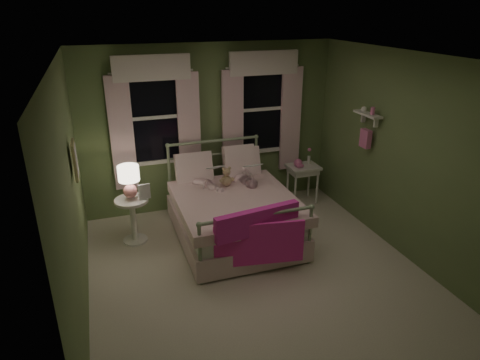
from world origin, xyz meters
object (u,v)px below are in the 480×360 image
object	(u,v)px
teddy_bear	(226,178)
table_lamp	(129,178)
nightstand_left	(133,214)
child_right	(241,161)
child_left	(204,165)
nightstand_right	(303,171)
bed	(233,212)

from	to	relation	value
teddy_bear	table_lamp	distance (m)	1.36
table_lamp	nightstand_left	bearing A→B (deg)	135.00
child_right	teddy_bear	distance (m)	0.36
child_left	table_lamp	distance (m)	1.08
teddy_bear	nightstand_right	distance (m)	1.54
table_lamp	nightstand_right	distance (m)	2.87
child_left	table_lamp	world-z (taller)	child_left
teddy_bear	nightstand_left	bearing A→B (deg)	179.23
nightstand_left	teddy_bear	bearing A→B (deg)	-0.77
bed	nightstand_left	bearing A→B (deg)	167.84
table_lamp	child_right	bearing A→B (deg)	4.91
child_right	table_lamp	world-z (taller)	child_right
child_left	child_right	xyz separation A→B (m)	(0.56, 0.00, -0.01)
child_right	table_lamp	size ratio (longest dim) A/B	1.70
teddy_bear	nightstand_right	bearing A→B (deg)	16.96
teddy_bear	child_right	bearing A→B (deg)	29.50
teddy_bear	nightstand_right	size ratio (longest dim) A/B	0.46
child_left	teddy_bear	size ratio (longest dim) A/B	2.71
child_right	teddy_bear	world-z (taller)	child_right
bed	table_lamp	world-z (taller)	bed
child_right	table_lamp	bearing A→B (deg)	-1.77
bed	nightstand_right	world-z (taller)	bed
nightstand_right	bed	bearing A→B (deg)	-153.66
nightstand_left	child_left	bearing A→B (deg)	7.45
bed	child_right	bearing A→B (deg)	57.61
bed	child_left	xyz separation A→B (m)	(-0.29, 0.43, 0.59)
child_left	nightstand_right	size ratio (longest dim) A/B	1.25
child_right	nightstand_right	bearing A→B (deg)	-173.02
table_lamp	nightstand_right	size ratio (longest dim) A/B	0.72
child_left	teddy_bear	xyz separation A→B (m)	(0.28, -0.16, -0.18)
teddy_bear	nightstand_right	world-z (taller)	teddy_bear
bed	nightstand_left	xyz separation A→B (m)	(-1.36, 0.29, 0.04)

